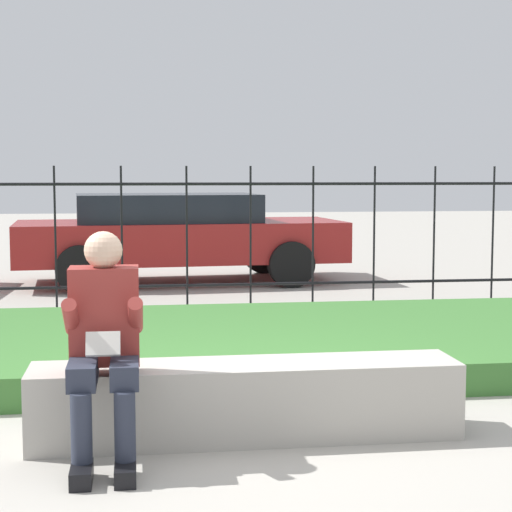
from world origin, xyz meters
The scene contains 6 objects.
ground_plane centered at (0.00, 0.00, 0.00)m, with size 60.00×60.00×0.00m, color #A8A399.
stone_bench centered at (0.08, 0.00, 0.20)m, with size 2.53×0.47×0.45m.
person_seated_reader centered at (-0.73, -0.27, 0.68)m, with size 0.42×0.73×1.25m.
grass_berm centered at (0.00, 2.22, 0.12)m, with size 9.82×3.03×0.24m.
iron_fence centered at (0.00, 4.52, 0.87)m, with size 7.82×0.03×1.65m.
car_parked_center centered at (0.02, 7.42, 0.71)m, with size 4.74×2.22×1.28m.
Camera 1 is at (-0.55, -4.91, 1.56)m, focal length 60.00 mm.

